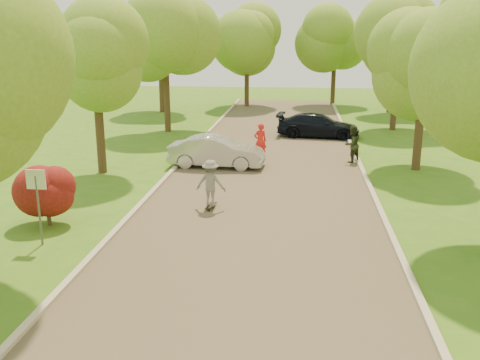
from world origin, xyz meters
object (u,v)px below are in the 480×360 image
at_px(silver_sedan, 217,152).
at_px(person_olive, 352,144).
at_px(skateboarder, 211,183).
at_px(dark_sedan, 318,125).
at_px(person_striped, 260,141).
at_px(longboard, 211,206).
at_px(street_sign, 37,191).

bearing_deg(silver_sedan, person_olive, -72.69).
bearing_deg(person_olive, skateboarder, 13.92).
height_order(silver_sedan, dark_sedan, silver_sedan).
bearing_deg(person_striped, person_olive, 153.17).
bearing_deg(dark_sedan, longboard, 169.97).
height_order(skateboarder, person_olive, person_olive).
bearing_deg(street_sign, person_olive, 49.23).
xyz_separation_m(street_sign, skateboarder, (4.20, 3.70, -0.67)).
height_order(longboard, person_striped, person_striped).
height_order(silver_sedan, person_olive, person_olive).
bearing_deg(skateboarder, dark_sedan, -101.09).
bearing_deg(skateboarder, silver_sedan, -77.76).
xyz_separation_m(dark_sedan, person_striped, (-2.87, -5.83, 0.17)).
distance_m(longboard, skateboarder, 0.81).
bearing_deg(person_striped, skateboarder, 58.51).
xyz_separation_m(street_sign, dark_sedan, (8.17, 17.13, -0.89)).
distance_m(longboard, person_striped, 7.71).
relative_size(skateboarder, person_olive, 0.94).
xyz_separation_m(longboard, person_olive, (5.32, 7.33, 0.75)).
height_order(dark_sedan, skateboarder, skateboarder).
bearing_deg(longboard, dark_sedan, -101.09).
xyz_separation_m(dark_sedan, longboard, (-3.97, -13.43, -0.59)).
bearing_deg(silver_sedan, person_striped, -42.02).
xyz_separation_m(skateboarder, person_striped, (1.10, 7.60, -0.05)).
distance_m(street_sign, silver_sedan, 10.17).
xyz_separation_m(skateboarder, person_olive, (5.32, 7.33, -0.05)).
xyz_separation_m(silver_sedan, person_striped, (1.80, 1.79, 0.15)).
relative_size(silver_sedan, dark_sedan, 0.90).
distance_m(street_sign, skateboarder, 5.64).
bearing_deg(street_sign, dark_sedan, 64.50).
bearing_deg(person_olive, street_sign, 9.09).
xyz_separation_m(person_striped, person_olive, (4.22, -0.26, -0.00)).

